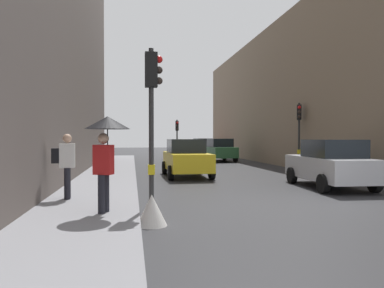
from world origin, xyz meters
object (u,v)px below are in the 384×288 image
car_red_sedan (203,147)px  pedestrian_with_umbrella (106,137)px  car_silver_hatchback (330,164)px  warning_sign_triangle (152,210)px  traffic_light_far_median (177,132)px  traffic_light_mid_street (299,124)px  car_yellow_taxi (186,158)px  pedestrian_with_black_backpack (66,162)px  car_green_estate (219,150)px  traffic_light_near_left (152,100)px

car_red_sedan → pedestrian_with_umbrella: size_ratio=2.02×
car_silver_hatchback → warning_sign_triangle: size_ratio=6.60×
car_silver_hatchback → warning_sign_triangle: bearing=-145.0°
traffic_light_far_median → pedestrian_with_umbrella: 23.43m
traffic_light_mid_street → traffic_light_far_median: bearing=113.2°
traffic_light_mid_street → car_yellow_taxi: (-6.61, -1.96, -1.71)m
traffic_light_far_median → car_red_sedan: size_ratio=0.78×
car_red_sedan → pedestrian_with_umbrella: pedestrian_with_umbrella is taller
traffic_light_mid_street → pedestrian_with_umbrella: bearing=-132.3°
pedestrian_with_umbrella → warning_sign_triangle: 1.93m
pedestrian_with_umbrella → traffic_light_mid_street: bearing=47.7°
warning_sign_triangle → pedestrian_with_black_backpack: bearing=128.4°
car_silver_hatchback → pedestrian_with_umbrella: pedestrian_with_umbrella is taller
car_yellow_taxi → car_green_estate: bearing=68.8°
car_green_estate → pedestrian_with_umbrella: 20.85m
car_green_estate → pedestrian_with_black_backpack: (-8.51, -17.45, 0.29)m
traffic_light_mid_street → warning_sign_triangle: traffic_light_mid_street is taller
car_silver_hatchback → pedestrian_with_umbrella: size_ratio=2.01×
car_yellow_taxi → pedestrian_with_black_backpack: bearing=-123.0°
car_yellow_taxi → pedestrian_with_black_backpack: pedestrian_with_black_backpack is taller
traffic_light_near_left → car_green_estate: 19.96m
car_red_sedan → car_silver_hatchback: size_ratio=1.01×
traffic_light_mid_street → traffic_light_near_left: 13.24m
warning_sign_triangle → car_green_estate: bearing=72.7°
pedestrian_with_black_backpack → car_yellow_taxi: bearing=57.0°
traffic_light_far_median → car_yellow_taxi: size_ratio=0.80×
car_yellow_taxi → pedestrian_with_umbrella: 9.29m
traffic_light_mid_street → car_silver_hatchback: traffic_light_mid_street is taller
car_silver_hatchback → warning_sign_triangle: 8.26m
car_red_sedan → pedestrian_with_umbrella: bearing=-105.2°
car_yellow_taxi → car_red_sedan: size_ratio=0.98×
traffic_light_mid_street → pedestrian_with_black_backpack: traffic_light_mid_street is taller
pedestrian_with_umbrella → pedestrian_with_black_backpack: pedestrian_with_umbrella is taller
traffic_light_near_left → warning_sign_triangle: size_ratio=6.15×
traffic_light_near_left → pedestrian_with_umbrella: (-1.05, -0.65, -0.91)m
pedestrian_with_black_backpack → traffic_light_mid_street: bearing=38.2°
traffic_light_mid_street → car_yellow_taxi: bearing=-163.5°
car_silver_hatchback → pedestrian_with_umbrella: 8.76m
car_yellow_taxi → pedestrian_with_umbrella: pedestrian_with_umbrella is taller
traffic_light_mid_street → car_green_estate: (-2.42, 8.85, -1.71)m
traffic_light_mid_street → car_silver_hatchback: bearing=-106.6°
warning_sign_triangle → car_silver_hatchback: bearing=35.0°
pedestrian_with_umbrella → pedestrian_with_black_backpack: 2.49m
traffic_light_far_median → pedestrian_with_black_backpack: 21.72m
traffic_light_mid_street → traffic_light_far_median: (-5.30, 12.34, -0.26)m
car_silver_hatchback → pedestrian_with_umbrella: (-7.72, -4.02, 0.96)m
traffic_light_near_left → car_red_sedan: size_ratio=0.92×
traffic_light_near_left → pedestrian_with_umbrella: 1.53m
pedestrian_with_umbrella → warning_sign_triangle: size_ratio=3.29×
car_silver_hatchback → pedestrian_with_black_backpack: pedestrian_with_black_backpack is taller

